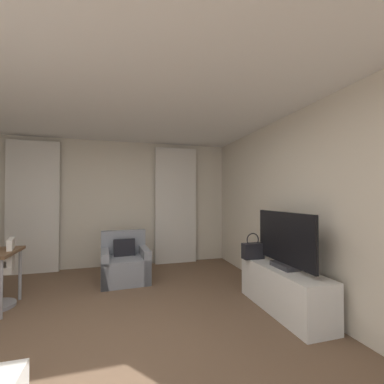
{
  "coord_description": "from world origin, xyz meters",
  "views": [
    {
      "loc": [
        0.22,
        -2.46,
        1.44
      ],
      "look_at": [
        1.31,
        1.39,
        1.51
      ],
      "focal_mm": 23.41,
      "sensor_mm": 36.0,
      "label": 1
    }
  ],
  "objects": [
    {
      "name": "ceiling",
      "position": [
        0.0,
        0.0,
        2.63
      ],
      "size": [
        5.12,
        6.12,
        0.06
      ],
      "primitive_type": "cube",
      "color": "white",
      "rests_on": "wall_left"
    },
    {
      "name": "armchair",
      "position": [
        0.29,
        2.01,
        0.28
      ],
      "size": [
        0.82,
        0.82,
        0.83
      ],
      "color": "gray",
      "rests_on": "ground"
    },
    {
      "name": "tv_console",
      "position": [
        2.19,
        0.28,
        0.27
      ],
      "size": [
        0.45,
        1.37,
        0.55
      ],
      "color": "white",
      "rests_on": "ground"
    },
    {
      "name": "wall_right",
      "position": [
        2.53,
        0.0,
        1.3
      ],
      "size": [
        0.06,
        6.12,
        2.6
      ],
      "color": "beige",
      "rests_on": "ground"
    },
    {
      "name": "tv_flatscreen",
      "position": [
        2.19,
        0.24,
        0.88
      ],
      "size": [
        0.2,
        1.08,
        0.7
      ],
      "color": "#333338",
      "rests_on": "tv_console"
    },
    {
      "name": "handbag_primary",
      "position": [
        2.05,
        0.78,
        0.67
      ],
      "size": [
        0.3,
        0.14,
        0.37
      ],
      "color": "black",
      "rests_on": "tv_console"
    },
    {
      "name": "wall_window",
      "position": [
        0.0,
        3.03,
        1.3
      ],
      "size": [
        5.12,
        0.06,
        2.6
      ],
      "color": "beige",
      "rests_on": "ground"
    },
    {
      "name": "ground_plane",
      "position": [
        0.0,
        0.0,
        0.0
      ],
      "size": [
        12.0,
        12.0,
        0.0
      ],
      "primitive_type": "plane",
      "color": "brown"
    },
    {
      "name": "curtain_left_panel",
      "position": [
        -1.38,
        2.9,
        1.25
      ],
      "size": [
        0.9,
        0.06,
        2.5
      ],
      "color": "silver",
      "rests_on": "ground"
    },
    {
      "name": "curtain_right_panel",
      "position": [
        1.38,
        2.9,
        1.25
      ],
      "size": [
        0.9,
        0.06,
        2.5
      ],
      "color": "silver",
      "rests_on": "ground"
    }
  ]
}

